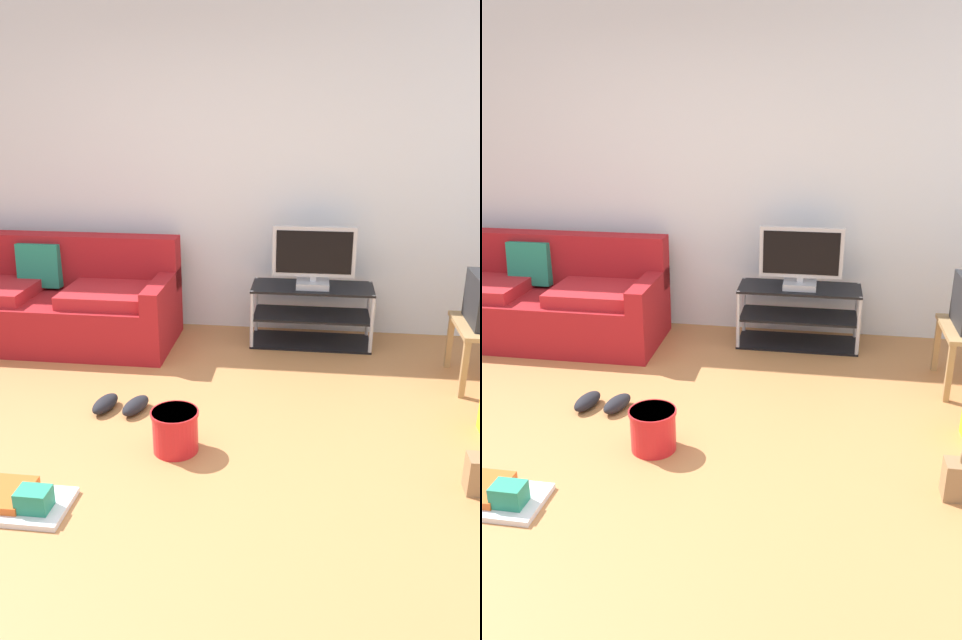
{
  "view_description": "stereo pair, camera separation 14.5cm",
  "coord_description": "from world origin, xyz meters",
  "views": [
    {
      "loc": [
        0.95,
        -2.65,
        1.92
      ],
      "look_at": [
        0.49,
        1.03,
        0.57
      ],
      "focal_mm": 34.44,
      "sensor_mm": 36.0,
      "label": 1
    },
    {
      "loc": [
        1.09,
        -2.63,
        1.92
      ],
      "look_at": [
        0.49,
        1.03,
        0.57
      ],
      "focal_mm": 34.44,
      "sensor_mm": 36.0,
      "label": 2
    }
  ],
  "objects": [
    {
      "name": "ground_plane",
      "position": [
        0.0,
        0.0,
        -0.01
      ],
      "size": [
        9.0,
        9.8,
        0.02
      ],
      "primitive_type": "cube",
      "color": "#B27542"
    },
    {
      "name": "wall_back",
      "position": [
        0.0,
        2.45,
        1.35
      ],
      "size": [
        9.0,
        0.1,
        2.7
      ],
      "primitive_type": "cube",
      "color": "silver",
      "rests_on": "ground_plane"
    },
    {
      "name": "couch",
      "position": [
        -1.14,
        1.91,
        0.32
      ],
      "size": [
        1.95,
        0.83,
        0.84
      ],
      "color": "maroon",
      "rests_on": "ground_plane"
    },
    {
      "name": "tv_stand",
      "position": [
        0.94,
        2.09,
        0.24
      ],
      "size": [
        0.97,
        0.4,
        0.49
      ],
      "color": "black",
      "rests_on": "ground_plane"
    },
    {
      "name": "flat_tv",
      "position": [
        0.94,
        2.07,
        0.73
      ],
      "size": [
        0.65,
        0.22,
        0.49
      ],
      "color": "#B2B2B7",
      "rests_on": "tv_stand"
    },
    {
      "name": "cleaning_bucket",
      "position": [
        0.2,
        0.35,
        0.13
      ],
      "size": [
        0.28,
        0.28,
        0.25
      ],
      "color": "red",
      "rests_on": "ground_plane"
    },
    {
      "name": "sneakers_pair",
      "position": [
        -0.26,
        0.76,
        0.04
      ],
      "size": [
        0.38,
        0.28,
        0.09
      ],
      "color": "black",
      "rests_on": "ground_plane"
    },
    {
      "name": "floor_tray",
      "position": [
        -0.44,
        -0.26,
        0.04
      ],
      "size": [
        0.46,
        0.33,
        0.14
      ],
      "color": "silver",
      "rests_on": "ground_plane"
    }
  ]
}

